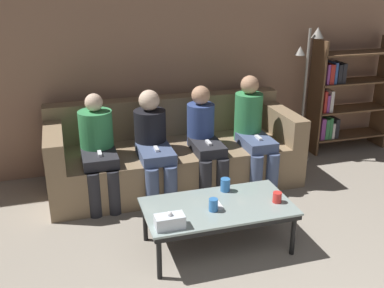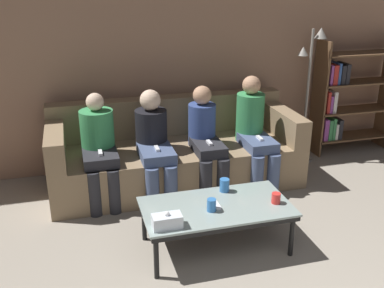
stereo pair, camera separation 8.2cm
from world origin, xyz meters
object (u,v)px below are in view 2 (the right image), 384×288
Objects in this scene: coffee_table at (216,210)px; seated_person_mid_right at (206,137)px; couch at (175,154)px; game_remote at (216,204)px; seated_person_right_end at (254,129)px; bookshelf at (344,99)px; seated_person_left_end at (99,145)px; seated_person_mid_left at (154,141)px; standing_lamp at (309,82)px; cup_near_right at (276,198)px; cup_far_center at (212,205)px; tissue_box at (167,221)px; cup_near_left at (224,185)px.

seated_person_mid_right reaches higher than coffee_table.
couch is 0.45m from seated_person_mid_right.
game_remote is 0.13× the size of seated_person_right_end.
couch is at bearing -171.59° from bookshelf.
coffee_table is (0.03, -1.33, 0.04)m from couch.
seated_person_left_end is (-0.84, 1.12, 0.23)m from coffee_table.
seated_person_mid_left is (-0.30, 1.09, 0.23)m from coffee_table.
seated_person_mid_left is at bearing -167.45° from standing_lamp.
couch is at bearing -173.43° from standing_lamp.
standing_lamp is at bearing 54.58° from cup_near_right.
cup_near_right is 2.05m from standing_lamp.
seated_person_right_end is at bearing 54.63° from game_remote.
cup_far_center reaches higher than coffee_table.
seated_person_mid_right is at bearing 61.91° from tissue_box.
bookshelf reaches higher than tissue_box.
seated_person_mid_right is at bearing -0.58° from seated_person_mid_left.
cup_far_center reaches higher than cup_near_right.
tissue_box is at bearing -105.39° from couch.
seated_person_mid_right is (0.54, -0.01, -0.01)m from seated_person_mid_left.
cup_near_right is at bearing -42.83° from cup_near_left.
coffee_table is at bearing -94.47° from game_remote.
tissue_box reaches higher than coffee_table.
seated_person_mid_left is at bearing -138.49° from couch.
seated_person_mid_right is at bearing -163.77° from bookshelf.
standing_lamp reaches higher than cup_near_right.
couch is 0.45m from seated_person_mid_left.
tissue_box is 0.19× the size of seated_person_right_end.
tissue_box is at bearing -96.81° from seated_person_mid_left.
seated_person_left_end is 1.62m from seated_person_right_end.
cup_near_left is 2.04m from standing_lamp.
seated_person_mid_left is at bearing 105.24° from coffee_table.
cup_near_right is at bearing -10.13° from game_remote.
seated_person_right_end is at bearing 76.02° from cup_near_right.
seated_person_mid_left is 0.93× the size of seated_person_right_end.
coffee_table is 11.70× the size of cup_far_center.
seated_person_left_end reaches higher than cup_near_right.
couch reaches higher than game_remote.
seated_person_right_end reaches higher than seated_person_left_end.
cup_near_left reaches higher than game_remote.
standing_lamp reaches higher than seated_person_mid_right.
bookshelf is 1.23× the size of seated_person_right_end.
cup_far_center is (-0.21, -0.30, -0.01)m from cup_near_left.
tissue_box reaches higher than cup_near_left.
couch is 1.34m from game_remote.
cup_far_center is 0.09× the size of seated_person_right_end.
seated_person_mid_right is (-0.24, 1.18, 0.14)m from cup_near_right.
cup_near_right is 1.23m from seated_person_right_end.
cup_near_left is 1.30× the size of cup_near_right.
seated_person_mid_left is (0.16, 1.31, 0.14)m from tissue_box.
tissue_box is at bearing -140.20° from standing_lamp.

